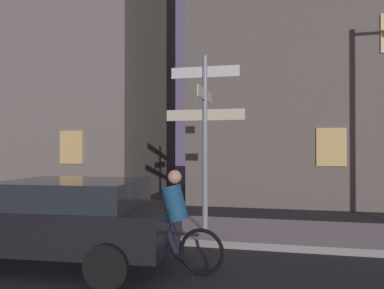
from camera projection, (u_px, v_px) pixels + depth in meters
name	position (u px, v px, depth m)	size (l,w,h in m)	color
sidewalk_kerb	(162.00, 227.00, 9.17)	(40.00, 2.63, 0.14)	#9E9991
signpost	(205.00, 125.00, 8.37)	(1.73, 1.50, 3.83)	gray
car_near_right	(57.00, 218.00, 6.47)	(4.29, 2.33, 1.42)	black
cyclist	(172.00, 224.00, 6.10)	(1.81, 0.37, 1.61)	black
building_right_block	(319.00, 35.00, 16.11)	(9.46, 8.18, 13.44)	#6B6056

